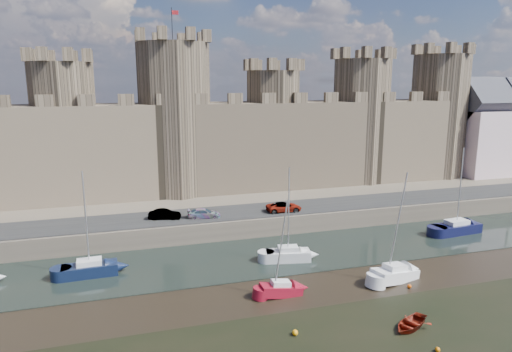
# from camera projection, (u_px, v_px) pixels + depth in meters

# --- Properties ---
(water_channel) EXTENTS (160.00, 12.00, 0.08)m
(water_channel) POSITION_uv_depth(u_px,v_px,m) (188.00, 264.00, 50.33)
(water_channel) COLOR black
(water_channel) RESTS_ON ground
(quay) EXTENTS (160.00, 60.00, 2.50)m
(quay) POSITION_uv_depth(u_px,v_px,m) (159.00, 184.00, 83.86)
(quay) COLOR #4C443A
(quay) RESTS_ON ground
(road) EXTENTS (160.00, 7.00, 0.10)m
(road) POSITION_uv_depth(u_px,v_px,m) (176.00, 217.00, 59.20)
(road) COLOR black
(road) RESTS_ON quay
(castle) EXTENTS (108.50, 11.00, 29.00)m
(castle) POSITION_uv_depth(u_px,v_px,m) (159.00, 135.00, 70.28)
(castle) COLOR #42382B
(castle) RESTS_ON quay
(car_1) EXTENTS (4.27, 2.36, 1.33)m
(car_1) POSITION_uv_depth(u_px,v_px,m) (165.00, 215.00, 58.22)
(car_1) COLOR gray
(car_1) RESTS_ON quay
(car_2) EXTENTS (4.43, 2.30, 1.23)m
(car_2) POSITION_uv_depth(u_px,v_px,m) (204.00, 213.00, 58.88)
(car_2) COLOR gray
(car_2) RESTS_ON quay
(car_3) EXTENTS (4.89, 2.41, 1.33)m
(car_3) POSITION_uv_depth(u_px,v_px,m) (284.00, 207.00, 61.62)
(car_3) COLOR gray
(car_3) RESTS_ON quay
(sailboat_1) EXTENTS (5.61, 2.36, 11.09)m
(sailboat_1) POSITION_uv_depth(u_px,v_px,m) (90.00, 268.00, 47.25)
(sailboat_1) COLOR black
(sailboat_1) RESTS_ON ground
(sailboat_2) EXTENTS (5.22, 2.83, 10.67)m
(sailboat_2) POSITION_uv_depth(u_px,v_px,m) (288.00, 254.00, 51.18)
(sailboat_2) COLOR silver
(sailboat_2) RESTS_ON ground
(sailboat_3) EXTENTS (6.71, 3.06, 11.43)m
(sailboat_3) POSITION_uv_depth(u_px,v_px,m) (456.00, 227.00, 60.44)
(sailboat_3) COLOR black
(sailboat_3) RESTS_ON ground
(sailboat_4) EXTENTS (4.02, 1.63, 9.33)m
(sailboat_4) POSITION_uv_depth(u_px,v_px,m) (281.00, 288.00, 43.04)
(sailboat_4) COLOR maroon
(sailboat_4) RESTS_ON ground
(sailboat_5) EXTENTS (5.57, 3.31, 11.27)m
(sailboat_5) POSITION_uv_depth(u_px,v_px,m) (395.00, 273.00, 46.17)
(sailboat_5) COLOR silver
(sailboat_5) RESTS_ON ground
(dinghy_4) EXTENTS (4.21, 3.70, 0.72)m
(dinghy_4) POSITION_uv_depth(u_px,v_px,m) (410.00, 325.00, 37.29)
(dinghy_4) COLOR maroon
(dinghy_4) RESTS_ON ground
(buoy_1) EXTENTS (0.49, 0.49, 0.49)m
(buoy_1) POSITION_uv_depth(u_px,v_px,m) (295.00, 333.00, 36.34)
(buoy_1) COLOR orange
(buoy_1) RESTS_ON ground
(buoy_3) EXTENTS (0.41, 0.41, 0.41)m
(buoy_3) POSITION_uv_depth(u_px,v_px,m) (409.00, 286.00, 44.61)
(buoy_3) COLOR #D84E09
(buoy_3) RESTS_ON ground
(buoy_5) EXTENTS (0.39, 0.39, 0.39)m
(buoy_5) POSITION_uv_depth(u_px,v_px,m) (438.00, 350.00, 34.14)
(buoy_5) COLOR orange
(buoy_5) RESTS_ON ground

